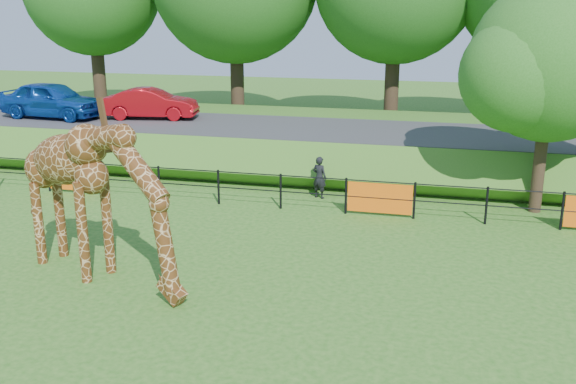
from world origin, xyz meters
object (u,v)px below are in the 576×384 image
Objects in this scene: giraffe at (97,201)px; visitor at (319,177)px; car_red at (151,103)px; car_blue at (52,100)px; tree_east at (554,68)px.

giraffe reaches higher than visitor.
visitor is at bearing -131.86° from car_red.
car_red is at bearing 133.47° from giraffe.
giraffe is at bearing -137.56° from car_blue.
giraffe is 14.73m from car_blue.
giraffe is at bearing -142.95° from tree_east.
car_blue is 19.59m from tree_east.
car_blue reaches higher than visitor.
car_blue is 13.17m from visitor.
visitor is at bearing 87.81° from giraffe.
car_blue is 4.22m from car_red.
car_blue is at bearing 167.93° from tree_east.
visitor is at bearing -103.68° from car_blue.
visitor is (12.36, -4.27, -1.50)m from car_blue.
giraffe is 3.76× the size of visitor.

